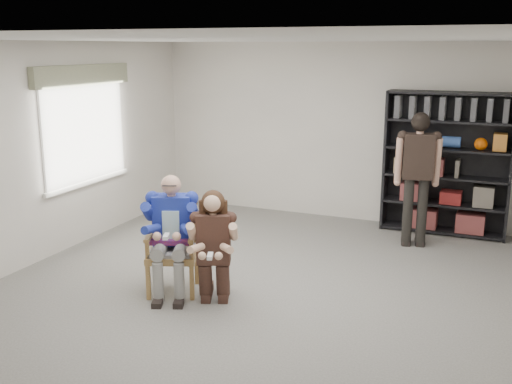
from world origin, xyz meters
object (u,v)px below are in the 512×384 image
at_px(seated_man, 172,234).
at_px(kneeling_woman, 213,249).
at_px(standing_man, 417,181).
at_px(armchair, 172,248).
at_px(bookshelf, 446,164).

xyz_separation_m(seated_man, kneeling_woman, (0.58, -0.12, -0.06)).
height_order(seated_man, standing_man, standing_man).
relative_size(armchair, seated_man, 0.77).
distance_m(kneeling_woman, bookshelf, 4.16).
distance_m(kneeling_woman, standing_man, 3.31).
bearing_deg(kneeling_woman, standing_man, 37.28).
bearing_deg(bookshelf, kneeling_woman, -118.89).
distance_m(armchair, seated_man, 0.16).
bearing_deg(standing_man, seated_man, -144.57).
distance_m(bookshelf, standing_man, 0.86).
bearing_deg(standing_man, bookshelf, 54.67).
bearing_deg(standing_man, kneeling_woman, -135.47).
relative_size(seated_man, standing_man, 0.73).
bearing_deg(standing_man, armchair, -144.57).
distance_m(seated_man, standing_man, 3.54).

